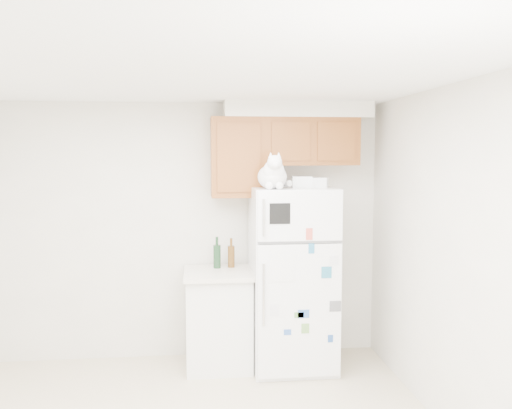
{
  "coord_description": "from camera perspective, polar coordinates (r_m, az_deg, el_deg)",
  "views": [
    {
      "loc": [
        0.11,
        -3.31,
        2.01
      ],
      "look_at": [
        0.65,
        1.55,
        1.55
      ],
      "focal_mm": 38.0,
      "sensor_mm": 36.0,
      "label": 1
    }
  ],
  "objects": [
    {
      "name": "room_shell",
      "position": [
        3.57,
        -6.07,
        -0.07
      ],
      "size": [
        3.84,
        4.04,
        2.52
      ],
      "color": "silver",
      "rests_on": "ground_plane"
    },
    {
      "name": "refrigerator",
      "position": [
        5.13,
        3.85,
        -7.7
      ],
      "size": [
        0.76,
        0.78,
        1.7
      ],
      "color": "white",
      "rests_on": "ground_plane"
    },
    {
      "name": "base_counter",
      "position": [
        5.23,
        -3.95,
        -11.86
      ],
      "size": [
        0.64,
        0.64,
        0.92
      ],
      "color": "white",
      "rests_on": "ground_plane"
    },
    {
      "name": "cat",
      "position": [
        4.78,
        1.8,
        3.12
      ],
      "size": [
        0.32,
        0.47,
        0.33
      ],
      "color": "white",
      "rests_on": "refrigerator"
    },
    {
      "name": "storage_box_back",
      "position": [
        5.04,
        4.87,
        2.4
      ],
      "size": [
        0.2,
        0.15,
        0.1
      ],
      "primitive_type": "cube",
      "rotation": [
        0.0,
        0.0,
        -0.14
      ],
      "color": "white",
      "rests_on": "refrigerator"
    },
    {
      "name": "storage_box_front",
      "position": [
        5.02,
        6.7,
        2.31
      ],
      "size": [
        0.18,
        0.16,
        0.09
      ],
      "primitive_type": "cube",
      "rotation": [
        0.0,
        0.0,
        -0.4
      ],
      "color": "white",
      "rests_on": "refrigerator"
    },
    {
      "name": "bottle_green",
      "position": [
        5.2,
        -4.13,
        -5.05
      ],
      "size": [
        0.07,
        0.07,
        0.3
      ],
      "primitive_type": null,
      "color": "#19381E",
      "rests_on": "base_counter"
    },
    {
      "name": "bottle_amber",
      "position": [
        5.23,
        -2.63,
        -5.09
      ],
      "size": [
        0.07,
        0.07,
        0.28
      ],
      "primitive_type": null,
      "color": "#593814",
      "rests_on": "base_counter"
    }
  ]
}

